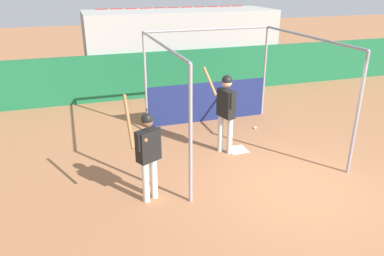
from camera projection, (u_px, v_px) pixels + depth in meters
ground_plane at (298, 189)px, 7.55m from camera, size 60.00×60.00×0.00m
outfield_wall at (191, 72)px, 13.45m from camera, size 24.00×0.12×1.59m
bleacher_section at (181, 48)px, 14.32m from camera, size 7.05×2.40×2.87m
batting_cage at (218, 89)px, 10.04m from camera, size 3.68×4.03×2.68m
home_plate at (238, 150)px, 9.24m from camera, size 0.44×0.44×0.02m
player_batter at (226, 106)px, 8.70m from camera, size 0.55×0.85×2.02m
player_waiting at (148, 149)px, 6.79m from camera, size 0.65×0.64×2.11m
baseball at (255, 128)px, 10.51m from camera, size 0.07×0.07×0.07m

